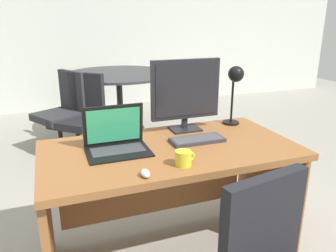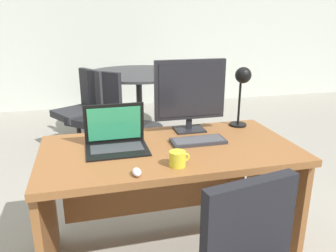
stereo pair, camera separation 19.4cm
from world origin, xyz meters
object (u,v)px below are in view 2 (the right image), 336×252
at_px(mouse, 137,172).
at_px(desk_lamp, 242,83).
at_px(meeting_chair_near, 98,121).
at_px(coffee_mug, 178,159).
at_px(monitor, 190,92).
at_px(meeting_table, 139,86).
at_px(keyboard, 198,141).
at_px(desk, 168,176).
at_px(laptop, 116,135).
at_px(meeting_chair_far, 82,117).

xyz_separation_m(mouse, desk_lamp, (0.83, 0.58, 0.29)).
bearing_deg(meeting_chair_near, coffee_mug, -81.67).
bearing_deg(monitor, meeting_table, 89.11).
distance_m(keyboard, coffee_mug, 0.37).
height_order(keyboard, meeting_chair_near, meeting_chair_near).
bearing_deg(mouse, desk, 55.72).
bearing_deg(coffee_mug, meeting_table, 84.56).
xyz_separation_m(desk, meeting_chair_near, (-0.35, 1.88, -0.17)).
bearing_deg(coffee_mug, desk, 85.23).
height_order(laptop, desk_lamp, desk_lamp).
bearing_deg(monitor, keyboard, -94.66).
bearing_deg(meeting_chair_far, laptop, -84.17).
relative_size(desk, coffee_mug, 13.80).
relative_size(mouse, desk_lamp, 0.18).
distance_m(desk_lamp, meeting_table, 2.39).
bearing_deg(desk_lamp, desk, -159.69).
height_order(laptop, meeting_table, laptop).
relative_size(laptop, keyboard, 1.06).
xyz_separation_m(monitor, mouse, (-0.46, -0.59, -0.25)).
relative_size(laptop, mouse, 4.57).
xyz_separation_m(laptop, mouse, (0.06, -0.41, -0.06)).
distance_m(mouse, meeting_table, 2.95).
bearing_deg(keyboard, meeting_chair_near, 105.81).
xyz_separation_m(coffee_mug, meeting_chair_far, (-0.49, 2.40, -0.42)).
bearing_deg(desk, laptop, 172.61).
height_order(keyboard, mouse, mouse).
distance_m(desk, meeting_chair_near, 1.92).
bearing_deg(laptop, mouse, -81.73).
relative_size(desk, mouse, 19.38).
bearing_deg(meeting_table, mouse, -99.67).
relative_size(meeting_table, meeting_chair_far, 1.56).
bearing_deg(monitor, meeting_chair_far, 111.35).
distance_m(mouse, desk_lamp, 1.05).
relative_size(monitor, mouse, 6.17).
xyz_separation_m(desk_lamp, meeting_table, (-0.33, 2.33, -0.45)).
distance_m(desk, keyboard, 0.30).
relative_size(desk_lamp, meeting_table, 0.30).
distance_m(monitor, coffee_mug, 0.63).
relative_size(monitor, coffee_mug, 4.39).
bearing_deg(coffee_mug, desk_lamp, 41.04).
relative_size(mouse, coffee_mug, 0.71).
bearing_deg(meeting_chair_far, meeting_table, 30.86).
relative_size(desk, keyboard, 4.50).
height_order(laptop, coffee_mug, laptop).
bearing_deg(keyboard, desk, 175.33).
bearing_deg(meeting_chair_near, monitor, -71.42).
bearing_deg(coffee_mug, laptop, 128.75).
bearing_deg(meeting_table, laptop, -102.49).
height_order(keyboard, coffee_mug, coffee_mug).
bearing_deg(meeting_table, desk_lamp, -81.86).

